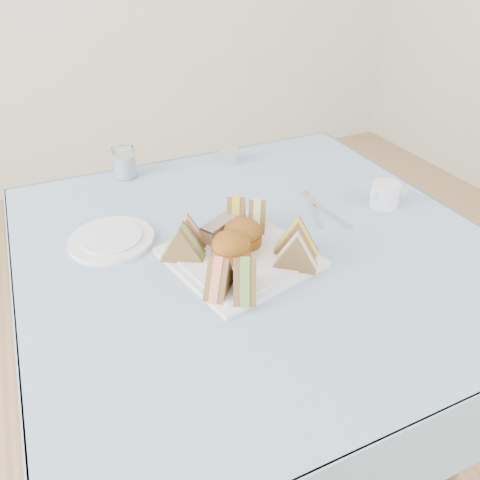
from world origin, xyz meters
name	(u,v)px	position (x,y,z in m)	size (l,w,h in m)	color
floor	(252,438)	(0.00, 0.00, 0.00)	(4.00, 4.00, 0.00)	#9E7751
table	(254,357)	(0.00, 0.00, 0.37)	(0.90, 0.90, 0.74)	brown
tablecloth	(257,243)	(0.00, 0.00, 0.74)	(1.02, 1.02, 0.01)	#A0B5DC
serving_plate	(240,257)	(-0.06, -0.05, 0.75)	(0.27, 0.27, 0.01)	white
sandwich_fl_a	(219,273)	(-0.14, -0.13, 0.80)	(0.09, 0.04, 0.08)	brown
sandwich_fl_b	(245,274)	(-0.10, -0.16, 0.80)	(0.09, 0.04, 0.08)	brown
sandwich_fr_a	(297,236)	(0.05, -0.09, 0.80)	(0.09, 0.04, 0.08)	brown
sandwich_fr_b	(296,250)	(0.02, -0.13, 0.80)	(0.09, 0.04, 0.08)	brown
sandwich_bl_a	(182,241)	(-0.17, 0.00, 0.80)	(0.09, 0.04, 0.08)	brown
sandwich_bl_b	(188,231)	(-0.15, 0.04, 0.79)	(0.08, 0.04, 0.07)	brown
sandwich_br_a	(257,213)	(0.02, 0.04, 0.79)	(0.08, 0.04, 0.07)	brown
sandwich_br_b	(236,211)	(-0.02, 0.07, 0.80)	(0.09, 0.04, 0.08)	brown
scone_left	(231,246)	(-0.08, -0.04, 0.79)	(0.08, 0.08, 0.06)	#A96B22
scone_right	(242,233)	(-0.04, -0.01, 0.79)	(0.08, 0.08, 0.06)	#A96B22
pastry_slice	(219,229)	(-0.08, 0.04, 0.78)	(0.09, 0.03, 0.04)	tan
side_plate	(112,240)	(-0.30, 0.14, 0.75)	(0.19, 0.19, 0.01)	white
water_glass	(124,162)	(-0.19, 0.45, 0.79)	(0.06, 0.06, 0.09)	white
tea_strainer	(230,157)	(0.11, 0.42, 0.76)	(0.06, 0.06, 0.03)	silver
knife	(325,210)	(0.21, 0.05, 0.75)	(0.02, 0.20, 0.00)	silver
fork	(315,212)	(0.19, 0.06, 0.75)	(0.01, 0.16, 0.00)	silver
creamer_jug	(385,195)	(0.36, 0.02, 0.78)	(0.07, 0.07, 0.06)	white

